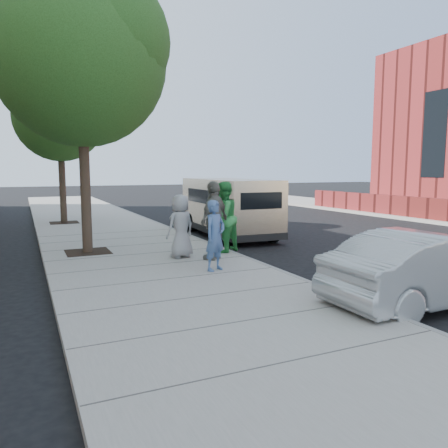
{
  "coord_description": "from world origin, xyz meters",
  "views": [
    {
      "loc": [
        -3.89,
        -10.26,
        2.46
      ],
      "look_at": [
        0.7,
        -0.32,
        1.1
      ],
      "focal_mm": 35.0,
      "sensor_mm": 36.0,
      "label": 1
    }
  ],
  "objects": [
    {
      "name": "ground",
      "position": [
        0.0,
        0.0,
        0.0
      ],
      "size": [
        120.0,
        120.0,
        0.0
      ],
      "primitive_type": "plane",
      "color": "black",
      "rests_on": "ground"
    },
    {
      "name": "sidewalk",
      "position": [
        -1.0,
        0.0,
        0.07
      ],
      "size": [
        5.0,
        60.0,
        0.15
      ],
      "primitive_type": "cube",
      "color": "gray",
      "rests_on": "ground"
    },
    {
      "name": "curb_face",
      "position": [
        1.44,
        0.0,
        0.07
      ],
      "size": [
        0.12,
        60.0,
        0.16
      ],
      "primitive_type": "cube",
      "color": "gray",
      "rests_on": "ground"
    },
    {
      "name": "tree_near",
      "position": [
        -2.25,
        2.4,
        5.55
      ],
      "size": [
        4.62,
        4.6,
        7.53
      ],
      "color": "black",
      "rests_on": "sidewalk"
    },
    {
      "name": "tree_far",
      "position": [
        -2.25,
        10.0,
        4.88
      ],
      "size": [
        3.92,
        3.8,
        6.49
      ],
      "color": "black",
      "rests_on": "sidewalk"
    },
    {
      "name": "parking_meter",
      "position": [
        0.74,
        0.22,
        1.09
      ],
      "size": [
        0.28,
        0.13,
        1.3
      ],
      "rotation": [
        0.0,
        0.0,
        0.13
      ],
      "color": "gray",
      "rests_on": "sidewalk"
    },
    {
      "name": "van",
      "position": [
        3.02,
        4.39,
        1.12
      ],
      "size": [
        2.12,
        5.79,
        2.12
      ],
      "rotation": [
        0.0,
        0.0,
        -0.04
      ],
      "color": "beige",
      "rests_on": "ground"
    },
    {
      "name": "sedan",
      "position": [
        2.74,
        -4.79,
        0.69
      ],
      "size": [
        4.2,
        1.56,
        1.37
      ],
      "primitive_type": "imported",
      "rotation": [
        0.0,
        0.0,
        1.6
      ],
      "color": "#AAAEB2",
      "rests_on": "ground"
    },
    {
      "name": "person_officer",
      "position": [
        0.08,
        -1.18,
        0.96
      ],
      "size": [
        0.7,
        0.61,
        1.63
      ],
      "primitive_type": "imported",
      "rotation": [
        0.0,
        0.0,
        0.45
      ],
      "color": "#49699C",
      "rests_on": "sidewalk"
    },
    {
      "name": "person_green_shirt",
      "position": [
        1.2,
        0.8,
        1.15
      ],
      "size": [
        1.2,
        1.1,
        1.99
      ],
      "primitive_type": "imported",
      "rotation": [
        0.0,
        0.0,
        3.6
      ],
      "color": "green",
      "rests_on": "sidewalk"
    },
    {
      "name": "person_gray_shirt",
      "position": [
        -0.15,
        0.58,
        0.99
      ],
      "size": [
        0.94,
        0.76,
        1.67
      ],
      "primitive_type": "imported",
      "rotation": [
        0.0,
        0.0,
        3.46
      ],
      "color": "#A0A0A3",
      "rests_on": "sidewalk"
    },
    {
      "name": "person_striped_polo",
      "position": [
        0.57,
        0.0,
        1.17
      ],
      "size": [
        1.25,
        1.11,
        2.03
      ],
      "primitive_type": "imported",
      "rotation": [
        0.0,
        0.0,
        3.78
      ],
      "color": "slate",
      "rests_on": "sidewalk"
    }
  ]
}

